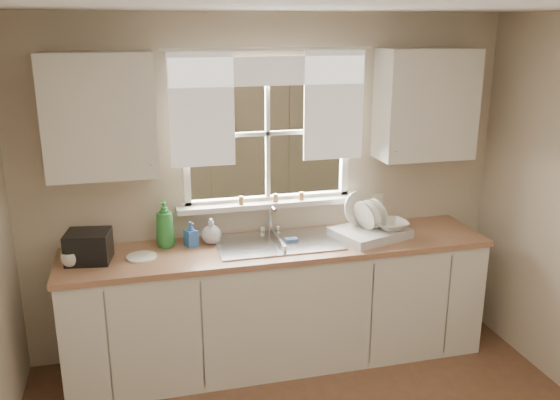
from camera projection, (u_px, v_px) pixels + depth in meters
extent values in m
cube|color=beige|center=(269.00, 271.00, 4.60)|extent=(3.60, 0.02, 1.15)
cube|color=beige|center=(268.00, 38.00, 4.10)|extent=(3.60, 0.02, 0.35)
cube|color=beige|center=(96.00, 142.00, 4.01)|extent=(1.20, 0.02, 1.00)
cube|color=beige|center=(419.00, 127.00, 4.58)|extent=(1.20, 0.02, 1.00)
cube|color=silver|center=(389.00, 0.00, 2.19)|extent=(3.60, 4.00, 0.02)
cube|color=white|center=(268.00, 199.00, 4.46)|extent=(1.30, 0.06, 0.05)
cube|color=white|center=(267.00, 63.00, 4.17)|extent=(1.30, 0.06, 0.05)
cube|color=white|center=(185.00, 137.00, 4.17)|extent=(0.05, 0.06, 1.05)
cube|color=white|center=(345.00, 130.00, 4.46)|extent=(0.05, 0.06, 1.05)
cube|color=white|center=(268.00, 133.00, 4.31)|extent=(0.03, 0.04, 1.00)
cube|color=white|center=(268.00, 133.00, 4.31)|extent=(1.20, 0.04, 0.03)
cube|color=white|center=(270.00, 204.00, 4.41)|extent=(1.38, 0.14, 0.04)
cylinder|color=white|center=(270.00, 49.00, 4.07)|extent=(1.50, 0.02, 0.02)
cube|color=white|center=(202.00, 110.00, 4.08)|extent=(0.45, 0.02, 0.80)
cube|color=white|center=(334.00, 105.00, 4.30)|extent=(0.45, 0.02, 0.80)
cube|color=white|center=(269.00, 71.00, 4.12)|extent=(1.40, 0.02, 0.20)
cube|color=silver|center=(279.00, 305.00, 4.34)|extent=(3.00, 0.62, 0.87)
cube|color=#A57352|center=(279.00, 247.00, 4.21)|extent=(3.04, 0.65, 0.04)
cube|color=silver|center=(100.00, 116.00, 3.80)|extent=(0.70, 0.33, 0.80)
cube|color=silver|center=(426.00, 104.00, 4.35)|extent=(0.70, 0.33, 0.80)
cube|color=beige|center=(378.00, 201.00, 4.65)|extent=(0.08, 0.01, 0.12)
cylinder|color=brown|center=(276.00, 198.00, 4.38)|extent=(0.04, 0.04, 0.06)
cylinder|color=brown|center=(302.00, 196.00, 4.43)|extent=(0.04, 0.04, 0.06)
cylinder|color=brown|center=(241.00, 200.00, 4.32)|extent=(0.04, 0.04, 0.06)
cube|color=#335421|center=(197.00, 183.00, 9.42)|extent=(20.00, 10.00, 0.02)
cube|color=#8E6F4F|center=(213.00, 152.00, 7.30)|extent=(8.00, 0.10, 1.80)
cube|color=maroon|center=(115.00, 103.00, 10.21)|extent=(3.00, 3.00, 2.20)
cube|color=black|center=(109.00, 28.00, 9.85)|extent=(3.20, 3.20, 0.30)
cylinder|color=#423021|center=(268.00, 73.00, 10.21)|extent=(0.36, 0.36, 3.20)
cube|color=#B7B7BC|center=(278.00, 254.00, 4.26)|extent=(0.84, 0.46, 0.18)
cube|color=#B7B7BC|center=(278.00, 242.00, 4.24)|extent=(0.88, 0.50, 0.01)
cube|color=#B7B7BC|center=(278.00, 246.00, 4.24)|extent=(0.02, 0.41, 0.14)
cylinder|color=silver|center=(270.00, 218.00, 4.44)|extent=(0.03, 0.03, 0.22)
cylinder|color=silver|center=(272.00, 207.00, 4.33)|extent=(0.02, 0.18, 0.02)
sphere|color=silver|center=(262.00, 229.00, 4.45)|extent=(0.05, 0.05, 0.05)
sphere|color=silver|center=(278.00, 227.00, 4.47)|extent=(0.05, 0.05, 0.05)
cube|color=silver|center=(370.00, 233.00, 4.35)|extent=(0.61, 0.53, 0.07)
cylinder|color=white|center=(358.00, 208.00, 4.40)|extent=(0.27, 0.16, 0.25)
cylinder|color=white|center=(365.00, 215.00, 4.28)|extent=(0.14, 0.23, 0.22)
cylinder|color=white|center=(371.00, 214.00, 4.31)|extent=(0.14, 0.23, 0.22)
cylinder|color=white|center=(377.00, 213.00, 4.34)|extent=(0.14, 0.23, 0.22)
imported|color=silver|center=(391.00, 225.00, 4.32)|extent=(0.26, 0.26, 0.06)
imported|color=#2D8B39|center=(165.00, 223.00, 4.13)|extent=(0.17, 0.17, 0.34)
imported|color=blue|center=(191.00, 234.00, 4.16)|extent=(0.11, 0.11, 0.18)
imported|color=beige|center=(211.00, 231.00, 4.21)|extent=(0.16, 0.16, 0.18)
cylinder|color=white|center=(142.00, 257.00, 3.97)|extent=(0.20, 0.20, 0.01)
imported|color=silver|center=(71.00, 259.00, 3.82)|extent=(0.17, 0.17, 0.10)
cube|color=black|center=(89.00, 247.00, 3.89)|extent=(0.31, 0.28, 0.20)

